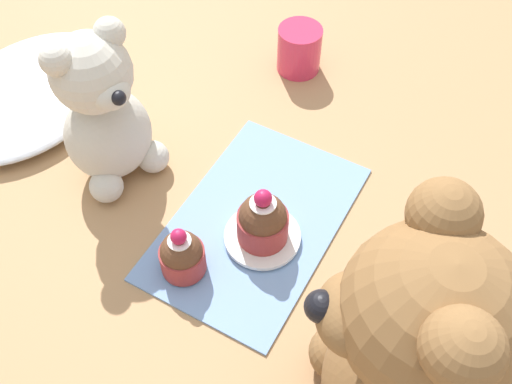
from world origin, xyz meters
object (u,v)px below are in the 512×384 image
object	(u,v)px
cupcake_near_tan_bear	(263,220)
juice_glass	(299,49)
teddy_bear_cream	(104,113)
teddy_bear_tan	(405,356)
saucer_plate	(262,236)
cupcake_near_cream_bear	(182,255)

from	to	relation	value
cupcake_near_tan_bear	juice_glass	distance (m)	0.29
teddy_bear_cream	teddy_bear_tan	distance (m)	0.39
saucer_plate	cupcake_near_cream_bear	bearing A→B (deg)	143.13
teddy_bear_cream	juice_glass	world-z (taller)	teddy_bear_cream
cupcake_near_tan_bear	teddy_bear_cream	bearing A→B (deg)	88.03
cupcake_near_tan_bear	juice_glass	bearing A→B (deg)	18.98
juice_glass	teddy_bear_tan	bearing A→B (deg)	-144.67
cupcake_near_cream_bear	juice_glass	bearing A→B (deg)	6.56
cupcake_near_tan_bear	saucer_plate	bearing A→B (deg)	0.00
teddy_bear_tan	cupcake_near_tan_bear	xyz separation A→B (m)	(0.11, 0.18, -0.09)
teddy_bear_cream	saucer_plate	bearing A→B (deg)	-73.36
cupcake_near_tan_bear	juice_glass	xyz separation A→B (m)	(0.27, 0.09, -0.01)
teddy_bear_tan	cupcake_near_tan_bear	distance (m)	0.23
saucer_plate	cupcake_near_tan_bear	xyz separation A→B (m)	(0.00, 0.00, 0.03)
teddy_bear_tan	saucer_plate	xyz separation A→B (m)	(0.11, 0.18, -0.12)
teddy_bear_tan	cupcake_near_cream_bear	world-z (taller)	teddy_bear_tan
teddy_bear_tan	cupcake_near_tan_bear	bearing A→B (deg)	-146.82
teddy_bear_cream	cupcake_near_cream_bear	distance (m)	0.17
saucer_plate	juice_glass	bearing A→B (deg)	18.98
cupcake_near_cream_bear	juice_glass	distance (m)	0.34
teddy_bear_tan	juice_glass	size ratio (longest dim) A/B	4.34
juice_glass	cupcake_near_cream_bear	bearing A→B (deg)	-173.44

